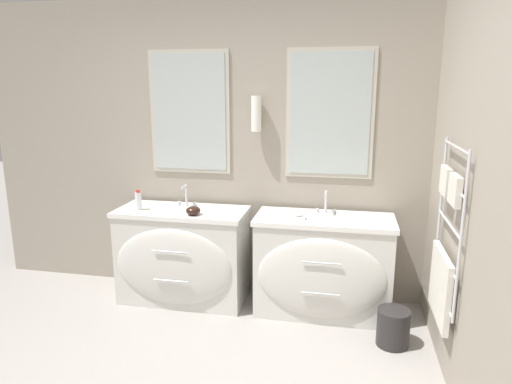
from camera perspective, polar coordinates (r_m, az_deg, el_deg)
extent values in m
cube|color=#9E9384|center=(4.05, -1.97, 5.14)|extent=(4.82, 0.06, 2.60)
cube|color=#BCB7A8|center=(4.11, -8.30, 9.80)|extent=(0.73, 0.02, 1.07)
cube|color=#B2BCBA|center=(4.10, -8.35, 9.79)|extent=(0.66, 0.01, 1.00)
cube|color=#BCB7A8|center=(3.87, 9.21, 9.58)|extent=(0.73, 0.02, 1.07)
cube|color=#B2BCBA|center=(3.86, 9.20, 9.58)|extent=(0.66, 0.01, 1.00)
cylinder|color=white|center=(3.89, 0.04, 9.76)|extent=(0.09, 0.09, 0.30)
cube|color=silver|center=(3.94, 0.19, 9.81)|extent=(0.05, 0.02, 0.08)
cube|color=#9E9384|center=(2.96, 25.10, 1.02)|extent=(0.06, 3.85, 2.60)
cylinder|color=silver|center=(2.82, 24.23, -5.49)|extent=(0.02, 0.02, 1.02)
cylinder|color=silver|center=(3.40, 22.03, -2.25)|extent=(0.02, 0.02, 1.02)
cylinder|color=silver|center=(3.01, 23.84, 5.10)|extent=(0.02, 0.62, 0.02)
cylinder|color=silver|center=(3.05, 23.42, 0.62)|extent=(0.02, 0.62, 0.02)
cylinder|color=silver|center=(3.11, 23.03, -3.72)|extent=(0.02, 0.62, 0.02)
cylinder|color=silver|center=(3.18, 22.64, -7.89)|extent=(0.02, 0.62, 0.02)
cylinder|color=silver|center=(3.27, 22.27, -11.84)|extent=(0.02, 0.62, 0.02)
cube|color=silver|center=(3.24, 22.05, -10.81)|extent=(0.04, 0.52, 0.45)
cube|color=silver|center=(2.92, 23.62, 0.20)|extent=(0.04, 0.21, 0.18)
cube|color=silver|center=(3.18, 22.63, 1.27)|extent=(0.04, 0.21, 0.18)
cube|color=silver|center=(4.10, -9.07, -8.00)|extent=(1.09, 0.48, 0.79)
ellipsoid|color=silver|center=(3.89, -10.31, -9.22)|extent=(1.00, 0.11, 0.66)
cube|color=white|center=(3.97, -9.28, -2.44)|extent=(1.12, 0.51, 0.04)
ellipsoid|color=white|center=(3.96, -9.39, -2.86)|extent=(0.40, 0.35, 0.09)
cylinder|color=silver|center=(3.78, -10.76, -7.36)|extent=(0.30, 0.01, 0.01)
cylinder|color=silver|center=(3.88, -10.60, -10.86)|extent=(0.30, 0.01, 0.01)
cube|color=silver|center=(3.87, 8.36, -9.31)|extent=(1.09, 0.48, 0.79)
ellipsoid|color=silver|center=(3.65, 8.14, -10.73)|extent=(1.00, 0.11, 0.66)
cube|color=white|center=(3.73, 8.56, -3.43)|extent=(1.12, 0.51, 0.04)
ellipsoid|color=white|center=(3.72, 8.53, -3.89)|extent=(0.40, 0.35, 0.09)
cylinder|color=silver|center=(3.53, 8.16, -8.79)|extent=(0.30, 0.01, 0.01)
cylinder|color=silver|center=(3.63, 8.03, -12.49)|extent=(0.30, 0.01, 0.01)
cylinder|color=silver|center=(4.07, -8.68, -0.39)|extent=(0.02, 0.02, 0.19)
cylinder|color=silver|center=(4.00, -8.98, 0.62)|extent=(0.02, 0.11, 0.02)
cylinder|color=silver|center=(4.11, -9.57, -1.40)|extent=(0.03, 0.03, 0.04)
cylinder|color=silver|center=(4.06, -7.72, -1.51)|extent=(0.03, 0.03, 0.04)
cylinder|color=silver|center=(3.83, 8.73, -1.23)|extent=(0.02, 0.02, 0.19)
cylinder|color=silver|center=(3.76, 8.73, -0.17)|extent=(0.02, 0.11, 0.02)
cylinder|color=silver|center=(3.85, 7.65, -2.31)|extent=(0.03, 0.03, 0.04)
cylinder|color=silver|center=(3.85, 9.73, -2.40)|extent=(0.03, 0.03, 0.04)
cylinder|color=silver|center=(4.01, -14.48, -1.12)|extent=(0.05, 0.05, 0.15)
cylinder|color=red|center=(3.99, -14.56, 0.11)|extent=(0.04, 0.04, 0.02)
ellipsoid|color=black|center=(3.78, -7.87, -2.32)|extent=(0.12, 0.12, 0.07)
cube|color=white|center=(3.65, 5.32, -3.19)|extent=(0.11, 0.08, 0.02)
ellipsoid|color=#F2E5CC|center=(3.65, 5.33, -2.86)|extent=(0.07, 0.05, 0.02)
cylinder|color=#282626|center=(3.62, 16.77, -15.90)|extent=(0.24, 0.24, 0.28)
torus|color=#282626|center=(3.56, 16.91, -14.04)|extent=(0.24, 0.24, 0.01)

